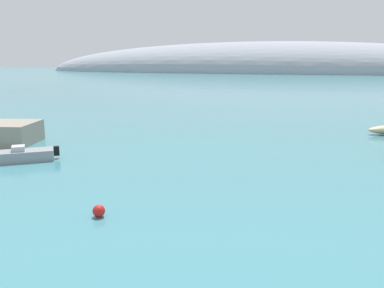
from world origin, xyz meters
TOP-DOWN VIEW (x-y plane):
  - distant_ridge at (-16.98, 231.29)m, footprint 266.93×58.54m
  - motorboat_grey_alongside_breakwater at (-12.64, 23.26)m, footprint 4.33×3.87m
  - mooring_buoy_red at (-1.23, 14.14)m, footprint 0.65×0.65m

SIDE VIEW (x-z plane):
  - distant_ridge at x=-16.98m, z-range -16.63..16.63m
  - mooring_buoy_red at x=-1.23m, z-range 0.00..0.65m
  - motorboat_grey_alongside_breakwater at x=-12.64m, z-range -0.16..1.09m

